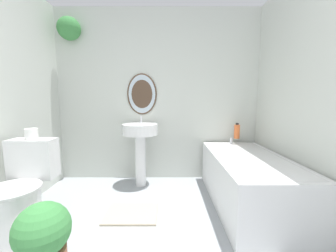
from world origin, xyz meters
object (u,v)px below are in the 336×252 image
(toilet, at_px, (21,196))
(pedestal_sink, at_px, (141,139))
(toilet_paper_roll, at_px, (32,134))
(bathtub, at_px, (249,180))
(shampoo_bottle, at_px, (238,131))
(potted_plant, at_px, (44,236))

(toilet, xyz_separation_m, pedestal_sink, (0.91, 1.00, 0.31))
(pedestal_sink, relative_size, toilet_paper_roll, 8.49)
(toilet_paper_roll, bearing_deg, toilet, -90.00)
(bathtub, xyz_separation_m, shampoo_bottle, (0.07, 0.63, 0.44))
(pedestal_sink, height_order, bathtub, pedestal_sink)
(toilet, xyz_separation_m, potted_plant, (0.45, -0.43, -0.07))
(toilet, bearing_deg, pedestal_sink, 47.78)
(bathtub, bearing_deg, pedestal_sink, 157.09)
(shampoo_bottle, height_order, toilet_paper_roll, toilet_paper_roll)
(shampoo_bottle, bearing_deg, toilet, -153.54)
(potted_plant, bearing_deg, toilet_paper_roll, 125.27)
(toilet, bearing_deg, bathtub, 12.42)
(pedestal_sink, distance_m, toilet_paper_roll, 1.21)
(pedestal_sink, height_order, shampoo_bottle, pedestal_sink)
(toilet, height_order, toilet_paper_roll, toilet_paper_roll)
(toilet, xyz_separation_m, bathtub, (2.15, 0.47, -0.04))
(toilet, relative_size, toilet_paper_roll, 7.12)
(toilet_paper_roll, bearing_deg, pedestal_sink, 40.85)
(toilet, height_order, potted_plant, toilet)
(bathtub, relative_size, shampoo_bottle, 7.03)
(bathtub, height_order, potted_plant, bathtub)
(toilet_paper_roll, bearing_deg, bathtub, 6.85)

